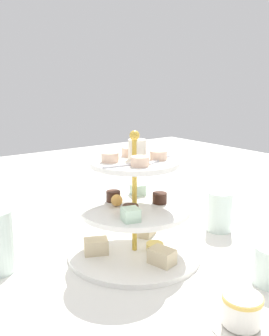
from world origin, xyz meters
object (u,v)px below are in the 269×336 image
(water_glass_mid_back, at_px, (220,211))
(tiered_serving_stand, at_px, (135,217))
(butter_knife_left, at_px, (88,207))
(teacup_with_saucer, at_px, (242,312))

(water_glass_mid_back, bearing_deg, tiered_serving_stand, 175.18)
(butter_knife_left, height_order, water_glass_mid_back, water_glass_mid_back)
(tiered_serving_stand, relative_size, water_glass_mid_back, 2.88)
(tiered_serving_stand, relative_size, butter_knife_left, 1.62)
(tiered_serving_stand, bearing_deg, water_glass_mid_back, -4.82)
(teacup_with_saucer, bearing_deg, butter_knife_left, 82.07)
(tiered_serving_stand, height_order, water_glass_mid_back, tiered_serving_stand)
(butter_knife_left, xyz_separation_m, water_glass_mid_back, (0.17, -0.33, 0.05))
(teacup_with_saucer, distance_m, butter_knife_left, 0.60)
(tiered_serving_stand, distance_m, water_glass_mid_back, 0.24)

